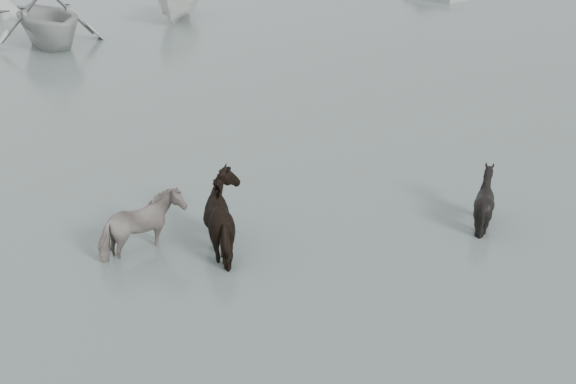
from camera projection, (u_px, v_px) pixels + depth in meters
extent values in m
plane|color=#576760|center=(285.00, 238.00, 14.67)|extent=(140.00, 140.00, 0.00)
imported|color=black|center=(140.00, 218.00, 13.84)|extent=(1.83, 1.07, 1.45)
imported|color=black|center=(231.00, 206.00, 14.03)|extent=(1.65, 1.87, 1.72)
imported|color=black|center=(486.00, 191.00, 15.05)|extent=(1.32, 1.18, 1.41)
imported|color=#A9ABA9|center=(47.00, 11.00, 29.54)|extent=(4.75, 5.50, 2.88)
imported|color=silver|center=(179.00, 1.00, 35.01)|extent=(4.20, 4.69, 1.78)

